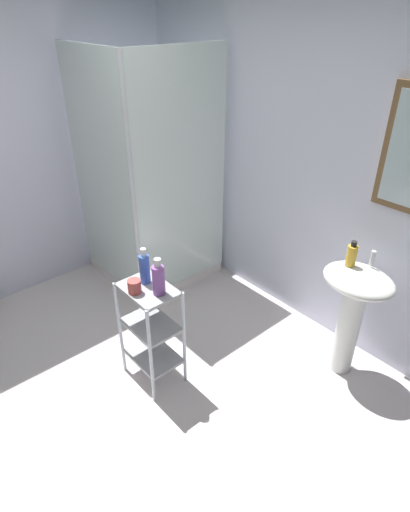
{
  "coord_description": "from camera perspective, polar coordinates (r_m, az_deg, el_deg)",
  "views": [
    {
      "loc": [
        1.65,
        -0.64,
        2.24
      ],
      "look_at": [
        -0.06,
        0.85,
        0.88
      ],
      "focal_mm": 29.81,
      "sensor_mm": 36.0,
      "label": 1
    }
  ],
  "objects": [
    {
      "name": "ground_plane",
      "position": [
        2.86,
        -13.01,
        -21.97
      ],
      "size": [
        4.2,
        4.2,
        0.02
      ],
      "primitive_type": "cube",
      "color": "silver"
    },
    {
      "name": "wall_back",
      "position": [
        3.14,
        15.16,
        11.63
      ],
      "size": [
        4.2,
        0.14,
        2.5
      ],
      "color": "silver",
      "rests_on": "ground_plane"
    },
    {
      "name": "shower_stall",
      "position": [
        3.83,
        -7.34,
        3.12
      ],
      "size": [
        0.92,
        0.92,
        2.0
      ],
      "color": "white",
      "rests_on": "ground_plane"
    },
    {
      "name": "pedestal_sink",
      "position": [
        2.91,
        19.34,
        -5.8
      ],
      "size": [
        0.46,
        0.37,
        0.81
      ],
      "color": "white",
      "rests_on": "ground_plane"
    },
    {
      "name": "sink_faucet",
      "position": [
        2.86,
        21.56,
        -0.26
      ],
      "size": [
        0.03,
        0.03,
        0.1
      ],
      "primitive_type": "cylinder",
      "color": "silver",
      "rests_on": "pedestal_sink"
    },
    {
      "name": "storage_cart",
      "position": [
        2.8,
        -7.25,
        -9.36
      ],
      "size": [
        0.38,
        0.28,
        0.74
      ],
      "color": "silver",
      "rests_on": "ground_plane"
    },
    {
      "name": "hand_soap_bottle",
      "position": [
        2.8,
        19.09,
        0.14
      ],
      "size": [
        0.06,
        0.06,
        0.17
      ],
      "color": "gold",
      "rests_on": "pedestal_sink"
    },
    {
      "name": "conditioner_bottle_purple",
      "position": [
        2.51,
        -6.26,
        -3.08
      ],
      "size": [
        0.08,
        0.08,
        0.24
      ],
      "color": "#874BA2",
      "rests_on": "storage_cart"
    },
    {
      "name": "shampoo_bottle_blue",
      "position": [
        2.62,
        -8.12,
        -1.6
      ],
      "size": [
        0.06,
        0.06,
        0.24
      ],
      "color": "blue",
      "rests_on": "storage_cart"
    },
    {
      "name": "rinse_cup",
      "position": [
        2.57,
        -9.46,
        -4.04
      ],
      "size": [
        0.08,
        0.08,
        0.09
      ],
      "primitive_type": "cylinder",
      "color": "#B24742",
      "rests_on": "storage_cart"
    }
  ]
}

